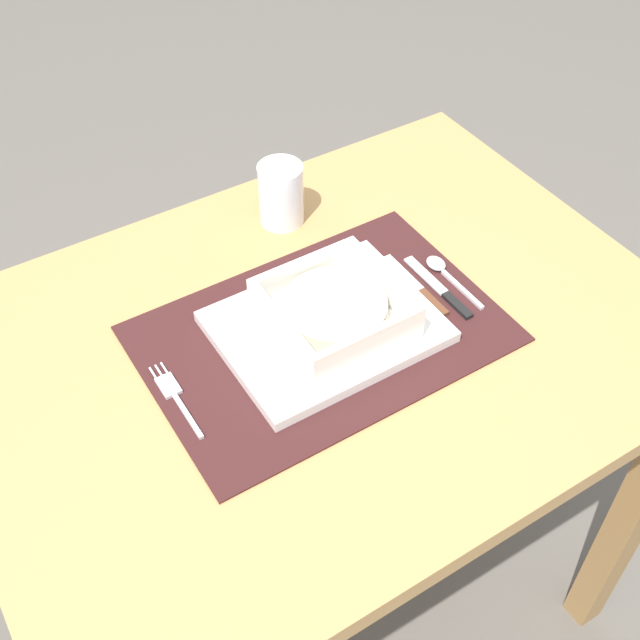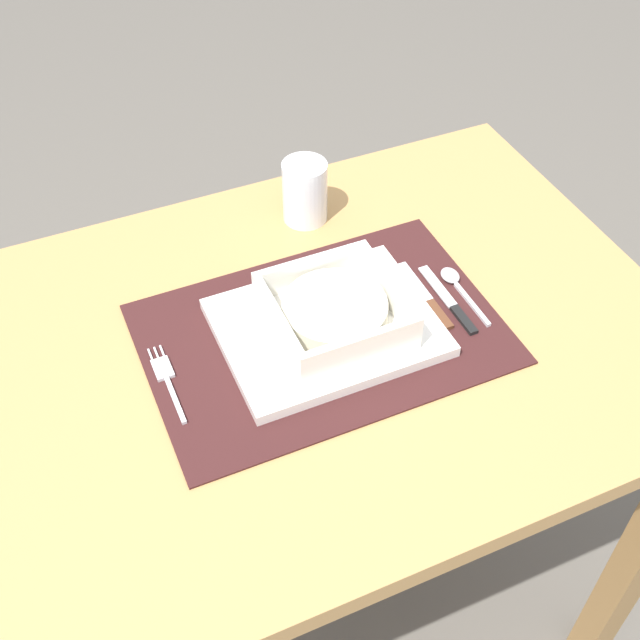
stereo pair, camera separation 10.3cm
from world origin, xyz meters
name	(u,v)px [view 2 (the right image)]	position (x,y,z in m)	size (l,w,h in m)	color
ground_plane	(321,596)	(0.00, 0.00, 0.00)	(6.00, 6.00, 0.00)	#59544C
dining_table	(322,392)	(0.00, 0.00, 0.64)	(0.93, 0.69, 0.76)	#B2844C
placemat	(320,335)	(0.00, 0.00, 0.76)	(0.46, 0.31, 0.00)	#381919
serving_plate	(328,329)	(0.01, 0.00, 0.77)	(0.27, 0.21, 0.02)	white
porridge_bowl	(335,313)	(0.01, -0.01, 0.80)	(0.16, 0.16, 0.05)	white
fork	(166,378)	(-0.21, 0.01, 0.76)	(0.02, 0.13, 0.00)	silver
spoon	(455,282)	(0.20, 0.01, 0.76)	(0.02, 0.12, 0.01)	silver
butter_knife	(451,303)	(0.18, -0.02, 0.76)	(0.01, 0.14, 0.01)	black
bread_knife	(428,299)	(0.15, 0.00, 0.76)	(0.01, 0.14, 0.01)	#59331E
drinking_glass	(305,195)	(0.08, 0.23, 0.80)	(0.07, 0.07, 0.10)	white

